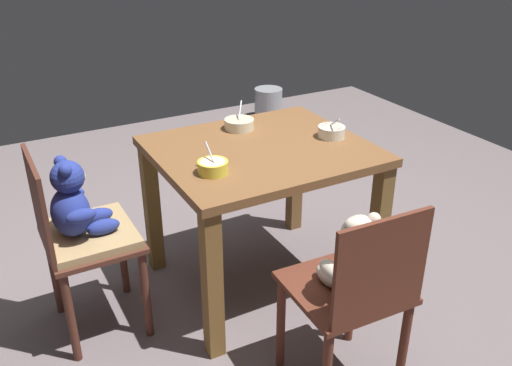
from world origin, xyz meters
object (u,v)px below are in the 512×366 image
object	(u,v)px
porridge_bowl_cream_far_center	(239,124)
teddy_chair_near_left	(79,223)
teddy_chair_near_front	(355,277)
porridge_bowl_yellow_near_left	(213,167)
dining_table	(261,173)
metal_pail	(268,103)
porridge_bowl_white_near_right	(331,131)

from	to	relation	value
porridge_bowl_cream_far_center	teddy_chair_near_left	bearing A→B (deg)	-166.77
teddy_chair_near_left	porridge_bowl_cream_far_center	xyz separation A→B (m)	(0.86, 0.20, 0.22)
teddy_chair_near_front	porridge_bowl_yellow_near_left	bearing A→B (deg)	24.07
dining_table	metal_pail	bearing A→B (deg)	59.23
dining_table	teddy_chair_near_front	world-z (taller)	teddy_chair_near_front
porridge_bowl_cream_far_center	metal_pail	bearing A→B (deg)	56.30
metal_pail	porridge_bowl_yellow_near_left	bearing A→B (deg)	-124.71
dining_table	teddy_chair_near_left	distance (m)	0.85
porridge_bowl_cream_far_center	porridge_bowl_white_near_right	bearing A→B (deg)	-42.60
teddy_chair_near_front	porridge_bowl_white_near_right	distance (m)	0.88
dining_table	porridge_bowl_yellow_near_left	size ratio (longest dim) A/B	7.00
porridge_bowl_cream_far_center	porridge_bowl_white_near_right	distance (m)	0.46
porridge_bowl_cream_far_center	dining_table	bearing A→B (deg)	-94.14
metal_pail	dining_table	bearing A→B (deg)	-120.77
dining_table	teddy_chair_near_front	bearing A→B (deg)	-94.12
teddy_chair_near_front	porridge_bowl_yellow_near_left	size ratio (longest dim) A/B	6.15
teddy_chair_near_left	metal_pail	bearing A→B (deg)	44.61
porridge_bowl_cream_far_center	metal_pail	size ratio (longest dim) A/B	0.53
teddy_chair_near_left	porridge_bowl_yellow_near_left	distance (m)	0.61
dining_table	teddy_chair_near_front	size ratio (longest dim) A/B	1.14
teddy_chair_near_left	metal_pail	world-z (taller)	teddy_chair_near_left
teddy_chair_near_front	teddy_chair_near_left	distance (m)	1.16
teddy_chair_near_front	porridge_bowl_cream_far_center	bearing A→B (deg)	-1.76
teddy_chair_near_front	teddy_chair_near_left	world-z (taller)	teddy_chair_near_left
metal_pail	teddy_chair_near_front	bearing A→B (deg)	-114.44
porridge_bowl_cream_far_center	porridge_bowl_yellow_near_left	size ratio (longest dim) A/B	1.07
porridge_bowl_white_near_right	metal_pail	xyz separation A→B (m)	(0.92, 2.20, -0.63)
porridge_bowl_yellow_near_left	metal_pail	bearing A→B (deg)	55.29
porridge_bowl_cream_far_center	teddy_chair_near_front	bearing A→B (deg)	-94.12
porridge_bowl_white_near_right	teddy_chair_near_front	bearing A→B (deg)	-119.23
teddy_chair_near_front	teddy_chair_near_left	bearing A→B (deg)	45.27
porridge_bowl_cream_far_center	porridge_bowl_yellow_near_left	bearing A→B (deg)	-129.09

